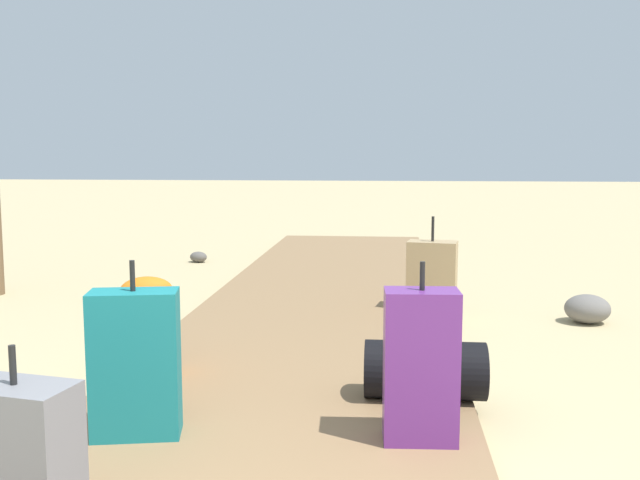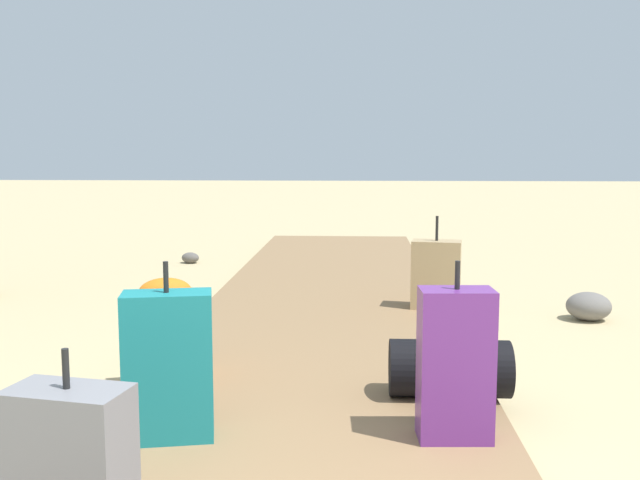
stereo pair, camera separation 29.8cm
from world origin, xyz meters
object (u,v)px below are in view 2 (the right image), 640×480
at_px(suitcase_tan, 436,274).
at_px(backpack_orange, 166,325).
at_px(suitcase_purple, 455,365).
at_px(duffel_bag_black, 449,368).
at_px(suitcase_grey, 70,462).
at_px(suitcase_teal, 168,366).

height_order(suitcase_tan, backpack_orange, suitcase_tan).
relative_size(suitcase_purple, duffel_bag_black, 1.29).
bearing_deg(suitcase_grey, suitcase_tan, 66.04).
bearing_deg(suitcase_teal, backpack_orange, 106.05).
xyz_separation_m(suitcase_grey, duffel_bag_black, (1.48, 1.49, -0.11)).
bearing_deg(duffel_bag_black, suitcase_tan, 85.79).
xyz_separation_m(suitcase_teal, backpack_orange, (-0.26, 0.90, -0.03)).
relative_size(suitcase_teal, suitcase_purple, 1.00).
bearing_deg(suitcase_grey, backpack_orange, 94.73).
xyz_separation_m(suitcase_purple, duffel_bag_black, (0.05, 0.58, -0.19)).
distance_m(suitcase_teal, suitcase_tan, 3.23).
bearing_deg(backpack_orange, suitcase_purple, -27.80).
relative_size(suitcase_grey, duffel_bag_black, 1.03).
bearing_deg(suitcase_teal, suitcase_purple, 2.97).
bearing_deg(suitcase_purple, backpack_orange, 152.20).
height_order(suitcase_teal, suitcase_tan, suitcase_teal).
height_order(backpack_orange, suitcase_purple, suitcase_purple).
relative_size(suitcase_teal, duffel_bag_black, 1.28).
distance_m(suitcase_tan, duffel_bag_black, 2.21).
relative_size(backpack_orange, suitcase_grey, 0.89).
relative_size(suitcase_tan, duffel_bag_black, 1.22).
distance_m(suitcase_purple, duffel_bag_black, 0.61).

